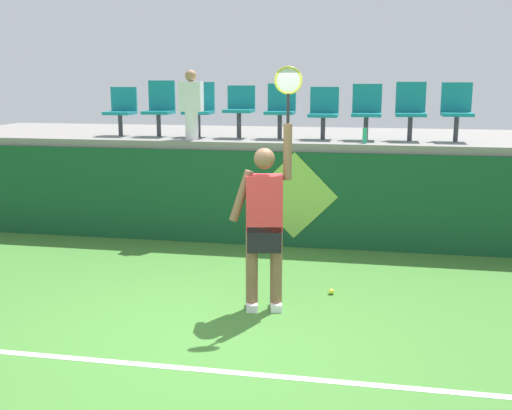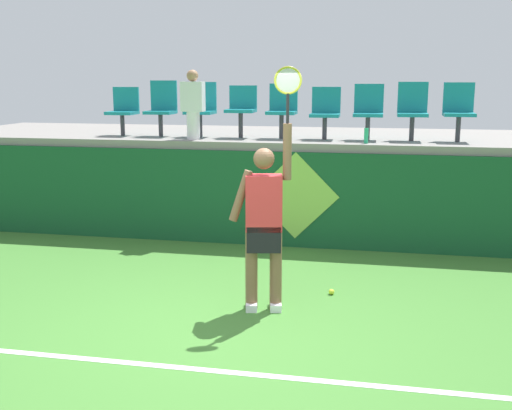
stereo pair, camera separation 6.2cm
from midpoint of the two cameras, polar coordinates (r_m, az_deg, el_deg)
ground_plane at (r=6.18m, az=-3.48°, el=-11.77°), size 40.00×40.00×0.00m
court_back_wall at (r=9.17m, az=1.87°, el=0.62°), size 11.79×0.20×1.40m
spectator_platform at (r=10.53m, az=3.25°, el=6.23°), size 11.79×3.10×0.12m
court_baseline_stripe at (r=5.52m, az=-5.53°, el=-14.75°), size 10.61×0.08×0.01m
tennis_player at (r=6.51m, az=1.04°, el=-1.42°), size 0.74×0.33×2.57m
tennis_ball at (r=7.26m, az=7.20°, el=-7.92°), size 0.07×0.07×0.07m
water_bottle at (r=9.09m, az=10.29°, el=6.28°), size 0.06×0.06×0.22m
stadium_chair_0 at (r=10.43m, az=-11.90°, el=8.66°), size 0.44×0.42×0.78m
stadium_chair_1 at (r=10.20m, az=-8.47°, el=8.98°), size 0.44×0.42×0.88m
stadium_chair_2 at (r=9.99m, az=-4.88°, el=8.98°), size 0.44×0.42×0.86m
stadium_chair_3 at (r=9.82m, az=-1.15°, el=8.96°), size 0.44×0.42×0.81m
stadium_chair_4 at (r=9.71m, az=2.64°, el=8.91°), size 0.44×0.42×0.84m
stadium_chair_5 at (r=9.63m, az=6.58°, el=8.63°), size 0.44×0.42×0.79m
stadium_chair_6 at (r=9.60m, az=10.47°, el=8.65°), size 0.44×0.42×0.84m
stadium_chair_7 at (r=9.61m, az=14.37°, el=8.58°), size 0.44×0.42×0.87m
stadium_chair_8 at (r=9.67m, az=18.31°, el=8.39°), size 0.44×0.42×0.86m
spectator_0 at (r=9.57m, az=-5.63°, el=9.24°), size 0.34×0.20×1.04m
wall_signage_mount at (r=9.18m, az=3.77°, el=-3.88°), size 1.27×0.01×1.41m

